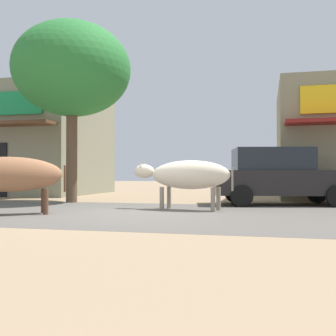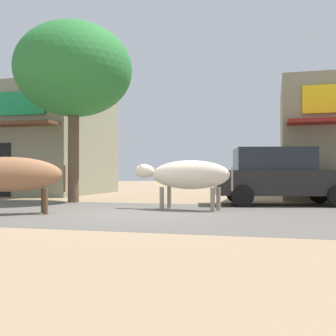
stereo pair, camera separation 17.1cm
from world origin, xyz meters
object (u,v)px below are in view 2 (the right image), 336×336
parked_hatchback_car (280,176)px  roadside_tree (74,71)px  cow_far_dark (187,175)px  cow_near_brown (7,175)px

parked_hatchback_car → roadside_tree: bearing=-175.8°
cow_far_dark → roadside_tree: bearing=155.9°
roadside_tree → cow_near_brown: size_ratio=2.29×
cow_near_brown → cow_far_dark: bearing=31.8°
cow_near_brown → parked_hatchback_car: bearing=37.6°
cow_near_brown → cow_far_dark: cow_near_brown is taller
parked_hatchback_car → cow_near_brown: bearing=-142.4°
parked_hatchback_car → cow_near_brown: 7.37m
roadside_tree → cow_near_brown: (0.50, -4.04, -3.31)m
cow_near_brown → cow_far_dark: 4.21m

